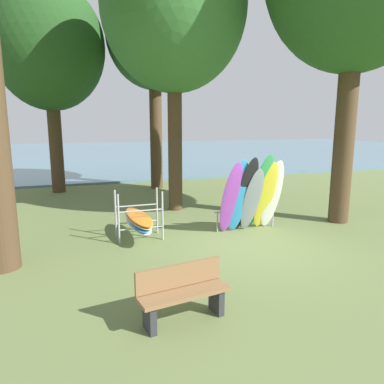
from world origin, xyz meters
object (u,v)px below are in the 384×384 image
(tree_mid_behind, at_px, (49,48))
(tree_far_left_back, at_px, (174,7))
(park_bench, at_px, (183,292))
(board_storage_rack, at_px, (139,220))
(leaning_board_pile, at_px, (252,196))
(tree_far_right_back, at_px, (154,35))

(tree_mid_behind, height_order, tree_far_left_back, tree_far_left_back)
(tree_far_left_back, bearing_deg, park_bench, -105.39)
(park_bench, bearing_deg, tree_far_left_back, 74.61)
(board_storage_rack, height_order, park_bench, board_storage_rack)
(board_storage_rack, bearing_deg, leaning_board_pile, -9.16)
(tree_mid_behind, distance_m, park_bench, 12.88)
(tree_mid_behind, relative_size, leaning_board_pile, 3.89)
(tree_far_left_back, height_order, park_bench, tree_far_left_back)
(tree_mid_behind, relative_size, tree_far_left_back, 0.93)
(tree_far_right_back, distance_m, leaning_board_pile, 9.38)
(tree_far_right_back, distance_m, park_bench, 12.87)
(leaning_board_pile, xyz_separation_m, park_bench, (-3.08, -3.62, -0.55))
(tree_far_left_back, relative_size, tree_far_right_back, 1.01)
(tree_far_left_back, xyz_separation_m, park_bench, (-1.88, -6.82, -6.02))
(tree_far_right_back, bearing_deg, tree_far_left_back, -94.74)
(leaning_board_pile, bearing_deg, park_bench, -130.43)
(tree_mid_behind, relative_size, tree_far_right_back, 0.94)
(leaning_board_pile, relative_size, board_storage_rack, 1.03)
(tree_mid_behind, height_order, leaning_board_pile, tree_mid_behind)
(tree_far_right_back, relative_size, leaning_board_pile, 4.15)
(tree_mid_behind, bearing_deg, board_storage_rack, -74.19)
(tree_mid_behind, bearing_deg, tree_far_right_back, -5.58)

